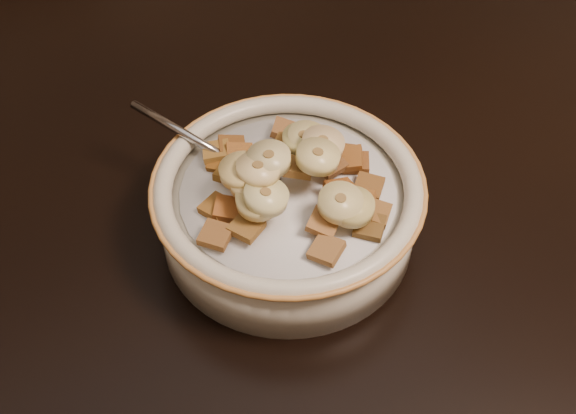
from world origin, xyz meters
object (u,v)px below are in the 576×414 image
cereal_bowl (288,213)px  spoon (252,173)px  chair (11,85)px  table (73,308)px

cereal_bowl → spoon: bearing=119.2°
chair → spoon: 0.71m
chair → cereal_bowl: bearing=-62.8°
chair → cereal_bowl: 0.72m
cereal_bowl → spoon: spoon is taller
table → cereal_bowl: cereal_bowl is taller
table → cereal_bowl: 0.18m
spoon → cereal_bowl: bearing=90.0°
table → spoon: spoon is taller
cereal_bowl → table: bearing=169.2°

